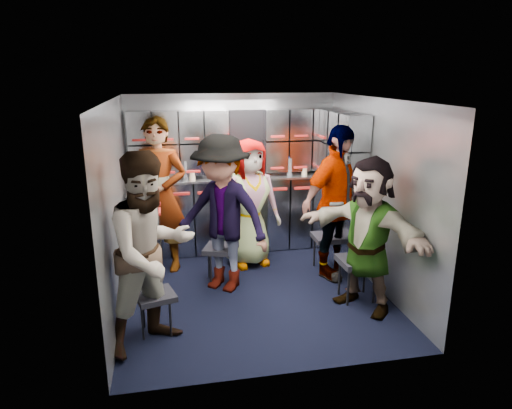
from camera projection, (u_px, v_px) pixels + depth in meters
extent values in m
plane|color=black|center=(254.00, 291.00, 5.13)|extent=(3.00, 3.00, 0.00)
cube|color=gray|center=(233.00, 172.00, 6.25)|extent=(2.80, 0.04, 2.10)
cube|color=gray|center=(117.00, 208.00, 4.58)|extent=(0.04, 3.00, 2.10)
cube|color=gray|center=(377.00, 194.00, 5.09)|extent=(0.04, 3.00, 2.10)
cube|color=silver|center=(253.00, 99.00, 4.54)|extent=(2.80, 3.00, 0.02)
cube|color=gray|center=(236.00, 215.00, 6.21)|extent=(2.68, 0.38, 0.99)
cube|color=gray|center=(144.00, 239.00, 5.30)|extent=(0.38, 0.76, 0.99)
cube|color=#B1B3B8|center=(236.00, 178.00, 6.06)|extent=(2.68, 0.42, 0.03)
cube|color=gray|center=(234.00, 141.00, 5.99)|extent=(2.68, 0.28, 0.82)
cube|color=gray|center=(343.00, 146.00, 5.60)|extent=(0.28, 1.00, 0.82)
cube|color=gray|center=(341.00, 225.00, 5.78)|extent=(0.28, 1.20, 1.00)
cube|color=#A91D1A|center=(238.00, 191.00, 5.91)|extent=(2.60, 0.02, 0.03)
cube|color=black|center=(155.00, 296.00, 4.20)|extent=(0.41, 0.40, 0.05)
cylinder|color=black|center=(142.00, 322.00, 4.13)|extent=(0.02, 0.02, 0.36)
cylinder|color=black|center=(170.00, 319.00, 4.18)|extent=(0.02, 0.02, 0.36)
cylinder|color=black|center=(143.00, 311.00, 4.33)|extent=(0.02, 0.02, 0.36)
cylinder|color=black|center=(170.00, 308.00, 4.38)|extent=(0.02, 0.02, 0.36)
cube|color=black|center=(221.00, 249.00, 5.27)|extent=(0.46, 0.45, 0.06)
cylinder|color=black|center=(211.00, 270.00, 5.19)|extent=(0.02, 0.02, 0.38)
cylinder|color=black|center=(234.00, 269.00, 5.24)|extent=(0.02, 0.02, 0.38)
cylinder|color=black|center=(209.00, 263.00, 5.41)|extent=(0.02, 0.02, 0.38)
cylinder|color=black|center=(231.00, 261.00, 5.46)|extent=(0.02, 0.02, 0.38)
cube|color=black|center=(247.00, 229.00, 5.94)|extent=(0.38, 0.37, 0.06)
cylinder|color=black|center=(239.00, 248.00, 5.86)|extent=(0.02, 0.02, 0.38)
cylinder|color=black|center=(259.00, 246.00, 5.91)|extent=(0.02, 0.02, 0.38)
cylinder|color=black|center=(236.00, 242.00, 6.08)|extent=(0.02, 0.02, 0.38)
cylinder|color=black|center=(255.00, 240.00, 6.13)|extent=(0.02, 0.02, 0.38)
cube|color=black|center=(329.00, 237.00, 5.59)|extent=(0.38, 0.36, 0.06)
cylinder|color=black|center=(321.00, 258.00, 5.51)|extent=(0.02, 0.02, 0.39)
cylinder|color=black|center=(342.00, 257.00, 5.56)|extent=(0.02, 0.02, 0.39)
cylinder|color=black|center=(314.00, 251.00, 5.73)|extent=(0.02, 0.02, 0.39)
cylinder|color=black|center=(335.00, 250.00, 5.79)|extent=(0.02, 0.02, 0.39)
cube|color=black|center=(358.00, 261.00, 4.82)|extent=(0.41, 0.39, 0.06)
cylinder|color=black|center=(348.00, 287.00, 4.74)|extent=(0.02, 0.02, 0.42)
cylinder|color=black|center=(374.00, 285.00, 4.80)|extent=(0.02, 0.02, 0.42)
cylinder|color=black|center=(340.00, 277.00, 4.98)|extent=(0.02, 0.02, 0.42)
cylinder|color=black|center=(364.00, 275.00, 5.03)|extent=(0.02, 0.02, 0.42)
imported|color=black|center=(159.00, 196.00, 5.47)|extent=(0.80, 0.65, 1.87)
imported|color=black|center=(151.00, 252.00, 3.89)|extent=(1.08, 1.03, 1.75)
imported|color=black|center=(222.00, 214.00, 4.97)|extent=(1.29, 1.21, 1.74)
imported|color=black|center=(249.00, 203.00, 5.66)|extent=(0.87, 0.66, 1.60)
imported|color=black|center=(336.00, 203.00, 5.28)|extent=(1.14, 0.90, 1.81)
imported|color=black|center=(367.00, 235.00, 4.56)|extent=(1.20, 1.50, 1.59)
cylinder|color=white|center=(185.00, 170.00, 5.86)|extent=(0.07, 0.07, 0.24)
cylinder|color=white|center=(224.00, 168.00, 5.94)|extent=(0.06, 0.06, 0.26)
cylinder|color=white|center=(290.00, 167.00, 6.11)|extent=(0.07, 0.07, 0.23)
cylinder|color=tan|center=(192.00, 175.00, 5.88)|extent=(0.08, 0.08, 0.11)
cylinder|color=tan|center=(304.00, 171.00, 6.16)|extent=(0.07, 0.07, 0.11)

